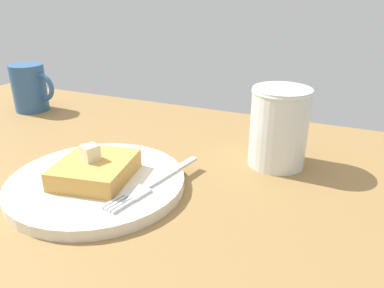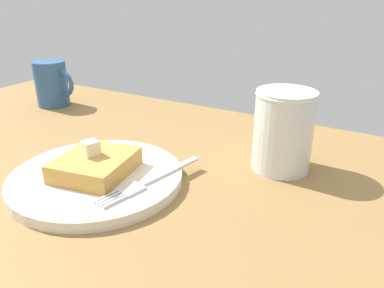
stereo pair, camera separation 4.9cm
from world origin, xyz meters
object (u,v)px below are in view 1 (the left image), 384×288
Objects in this scene: syrup_jar at (278,131)px; coffee_mug at (30,88)px; plate at (97,182)px; fork at (151,184)px.

syrup_jar is 1.16× the size of coffee_mug.
coffee_mug reaches higher than plate.
fork is 19.40cm from syrup_jar.
plate is 37.74cm from coffee_mug.
fork reaches higher than plate.
coffee_mug is (-38.33, 19.97, 3.08)cm from fork.
plate is at bearing -33.94° from coffee_mug.
fork is 43.33cm from coffee_mug.
syrup_jar is at bearing 39.53° from plate.
fork is at bearing 7.80° from plate.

